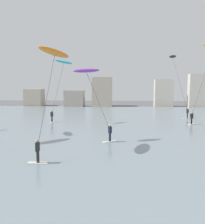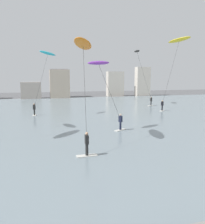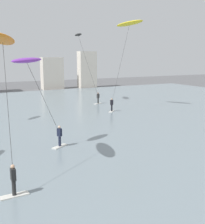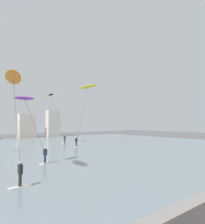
{
  "view_description": "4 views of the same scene",
  "coord_description": "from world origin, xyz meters",
  "px_view_note": "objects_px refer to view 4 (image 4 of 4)",
  "views": [
    {
      "loc": [
        0.31,
        -2.54,
        5.35
      ],
      "look_at": [
        -0.55,
        10.99,
        3.84
      ],
      "focal_mm": 39.44,
      "sensor_mm": 36.0,
      "label": 1
    },
    {
      "loc": [
        -7.74,
        -1.44,
        5.39
      ],
      "look_at": [
        -3.44,
        15.09,
        2.74
      ],
      "focal_mm": 37.01,
      "sensor_mm": 36.0,
      "label": 2
    },
    {
      "loc": [
        -7.22,
        -0.62,
        6.92
      ],
      "look_at": [
        2.17,
        17.59,
        2.93
      ],
      "focal_mm": 46.39,
      "sensor_mm": 36.0,
      "label": 3
    },
    {
      "loc": [
        -9.62,
        -0.81,
        4.24
      ],
      "look_at": [
        -0.16,
        10.75,
        4.99
      ],
      "focal_mm": 33.85,
      "sensor_mm": 36.0,
      "label": 4
    }
  ],
  "objects_px": {
    "kitesurfer_purple": "(27,107)",
    "kitesurfer_black": "(52,99)",
    "kitesurfer_orange": "(14,84)",
    "kitesurfer_yellow": "(87,90)"
  },
  "relations": [
    {
      "from": "kitesurfer_purple",
      "to": "kitesurfer_black",
      "type": "bearing_deg",
      "value": 57.92
    },
    {
      "from": "kitesurfer_black",
      "to": "kitesurfer_purple",
      "type": "distance_m",
      "value": 21.94
    },
    {
      "from": "kitesurfer_purple",
      "to": "kitesurfer_orange",
      "type": "height_order",
      "value": "kitesurfer_orange"
    },
    {
      "from": "kitesurfer_black",
      "to": "kitesurfer_purple",
      "type": "relative_size",
      "value": 1.49
    },
    {
      "from": "kitesurfer_black",
      "to": "kitesurfer_orange",
      "type": "relative_size",
      "value": 1.25
    },
    {
      "from": "kitesurfer_yellow",
      "to": "kitesurfer_purple",
      "type": "height_order",
      "value": "kitesurfer_yellow"
    },
    {
      "from": "kitesurfer_yellow",
      "to": "kitesurfer_orange",
      "type": "xyz_separation_m",
      "value": [
        -17.03,
        -14.28,
        -2.8
      ]
    },
    {
      "from": "kitesurfer_black",
      "to": "kitesurfer_purple",
      "type": "bearing_deg",
      "value": -122.08
    },
    {
      "from": "kitesurfer_yellow",
      "to": "kitesurfer_black",
      "type": "xyz_separation_m",
      "value": [
        -3.13,
        7.65,
        -1.18
      ]
    },
    {
      "from": "kitesurfer_black",
      "to": "kitesurfer_orange",
      "type": "bearing_deg",
      "value": -122.38
    }
  ]
}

